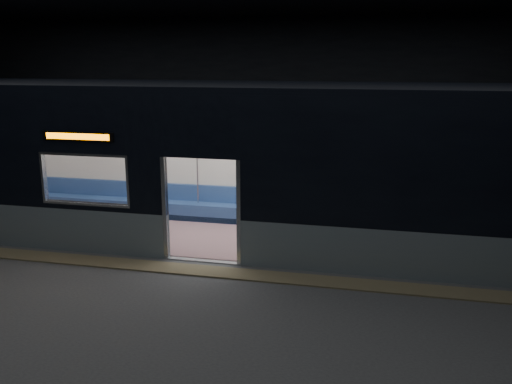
% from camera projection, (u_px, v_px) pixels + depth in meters
% --- Properties ---
extents(station_floor, '(24.00, 14.00, 0.01)m').
position_uv_depth(station_floor, '(184.00, 283.00, 9.58)').
color(station_floor, '#47494C').
rests_on(station_floor, ground).
extents(station_envelope, '(24.00, 14.00, 5.00)m').
position_uv_depth(station_envelope, '(177.00, 71.00, 8.69)').
color(station_envelope, black).
rests_on(station_envelope, station_floor).
extents(tactile_strip, '(22.80, 0.50, 0.03)m').
position_uv_depth(tactile_strip, '(195.00, 270.00, 10.09)').
color(tactile_strip, '#8C7F59').
rests_on(tactile_strip, station_floor).
extents(metro_car, '(18.00, 3.04, 3.35)m').
position_uv_depth(metro_car, '(223.00, 155.00, 11.54)').
color(metro_car, gray).
rests_on(metro_car, station_floor).
extents(passenger, '(0.43, 0.69, 1.34)m').
position_uv_depth(passenger, '(379.00, 200.00, 12.04)').
color(passenger, black).
rests_on(passenger, metro_car).
extents(handbag, '(0.32, 0.28, 0.14)m').
position_uv_depth(handbag, '(377.00, 207.00, 11.87)').
color(handbag, black).
rests_on(handbag, passenger).
extents(transit_map, '(1.06, 0.03, 0.69)m').
position_uv_depth(transit_map, '(460.00, 170.00, 11.80)').
color(transit_map, white).
rests_on(transit_map, metro_car).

